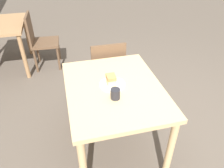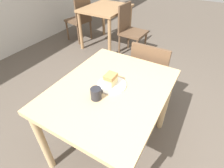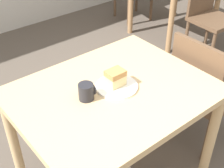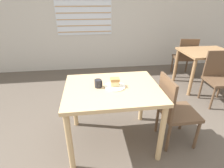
# 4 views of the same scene
# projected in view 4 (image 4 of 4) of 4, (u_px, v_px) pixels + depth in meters

# --- Properties ---
(ground_plane) EXTENTS (14.00, 14.00, 0.00)m
(ground_plane) POSITION_uv_depth(u_px,v_px,m) (116.00, 167.00, 1.88)
(ground_plane) COLOR brown
(wall_back) EXTENTS (10.00, 0.10, 2.80)m
(wall_back) POSITION_uv_depth(u_px,v_px,m) (96.00, 9.00, 3.95)
(wall_back) COLOR beige
(wall_back) RESTS_ON ground_plane
(dining_table_near) EXTENTS (1.05, 0.83, 0.76)m
(dining_table_near) POSITION_uv_depth(u_px,v_px,m) (112.00, 96.00, 1.97)
(dining_table_near) COLOR tan
(dining_table_near) RESTS_ON ground_plane
(dining_table_far) EXTENTS (0.91, 0.74, 0.74)m
(dining_table_far) POSITION_uv_depth(u_px,v_px,m) (206.00, 57.00, 3.34)
(dining_table_far) COLOR #9E754C
(dining_table_far) RESTS_ON ground_plane
(chair_near_window) EXTENTS (0.41, 0.41, 0.87)m
(chair_near_window) POSITION_uv_depth(u_px,v_px,m) (174.00, 109.00, 2.05)
(chair_near_window) COLOR brown
(chair_near_window) RESTS_ON ground_plane
(chair_far_corner) EXTENTS (0.43, 0.43, 0.87)m
(chair_far_corner) POSITION_uv_depth(u_px,v_px,m) (218.00, 76.00, 2.90)
(chair_far_corner) COLOR brown
(chair_far_corner) RESTS_ON ground_plane
(chair_far_opposite) EXTENTS (0.47, 0.47, 0.87)m
(chair_far_opposite) POSITION_uv_depth(u_px,v_px,m) (185.00, 56.00, 3.90)
(chair_far_opposite) COLOR brown
(chair_far_opposite) RESTS_ON ground_plane
(plate) EXTENTS (0.23, 0.23, 0.01)m
(plate) POSITION_uv_depth(u_px,v_px,m) (115.00, 87.00, 1.93)
(plate) COLOR white
(plate) RESTS_ON dining_table_near
(cake_slice) EXTENTS (0.10, 0.08, 0.09)m
(cake_slice) POSITION_uv_depth(u_px,v_px,m) (115.00, 82.00, 1.91)
(cake_slice) COLOR #E5CC89
(cake_slice) RESTS_ON plate
(coffee_mug) EXTENTS (0.09, 0.08, 0.09)m
(coffee_mug) POSITION_uv_depth(u_px,v_px,m) (98.00, 83.00, 1.91)
(coffee_mug) COLOR #232328
(coffee_mug) RESTS_ON dining_table_near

